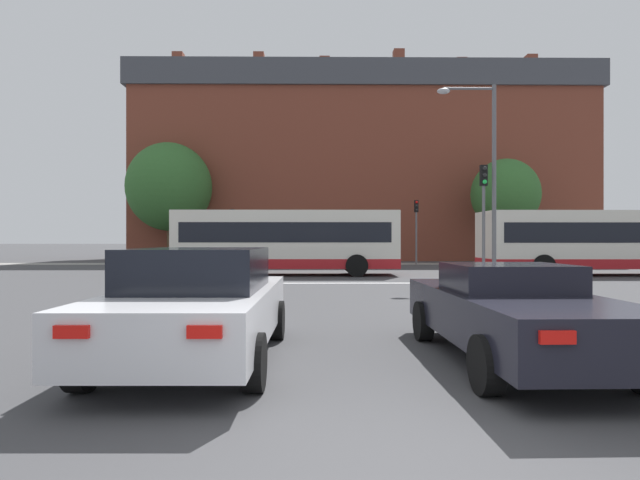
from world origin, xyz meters
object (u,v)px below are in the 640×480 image
object	(u,v)px
traffic_light_near_right	(484,204)
pedestrian_walking_east	(321,250)
street_lamp_junction	(484,162)
pedestrian_waiting	(196,249)
car_roadster_right	(511,311)
bus_crossing_lead	(287,241)
bus_crossing_trailing	(609,241)
car_saloon_left	(200,304)
traffic_light_far_right	(416,221)
traffic_light_far_left	(232,227)

from	to	relation	value
traffic_light_near_right	pedestrian_walking_east	bearing A→B (deg)	111.31
street_lamp_junction	pedestrian_waiting	bearing A→B (deg)	135.35
car_roadster_right	street_lamp_junction	xyz separation A→B (m)	(3.85, 12.35, 3.96)
bus_crossing_lead	bus_crossing_trailing	xyz separation A→B (m)	(15.05, -0.22, -0.01)
car_saloon_left	traffic_light_near_right	size ratio (longest dim) A/B	1.02
car_saloon_left	pedestrian_walking_east	size ratio (longest dim) A/B	2.97
traffic_light_far_right	traffic_light_near_right	world-z (taller)	traffic_light_near_right
bus_crossing_trailing	pedestrian_walking_east	xyz separation A→B (m)	(-13.33, 11.74, -0.69)
pedestrian_waiting	car_roadster_right	bearing A→B (deg)	13.79
traffic_light_far_right	pedestrian_walking_east	xyz separation A→B (m)	(-6.37, 1.63, -1.98)
traffic_light_far_right	traffic_light_far_left	bearing A→B (deg)	178.49
car_roadster_right	street_lamp_junction	distance (m)	13.53
car_saloon_left	street_lamp_junction	world-z (taller)	street_lamp_junction
street_lamp_junction	car_roadster_right	bearing A→B (deg)	-107.32
traffic_light_far_left	street_lamp_junction	distance (m)	18.94
bus_crossing_trailing	traffic_light_far_right	size ratio (longest dim) A/B	2.74
bus_crossing_trailing	pedestrian_walking_east	world-z (taller)	bus_crossing_trailing
street_lamp_junction	pedestrian_walking_east	size ratio (longest dim) A/B	4.87
bus_crossing_lead	traffic_light_far_right	distance (m)	12.84
traffic_light_near_right	street_lamp_junction	xyz separation A→B (m)	(0.00, -0.06, 1.61)
car_roadster_right	bus_crossing_lead	size ratio (longest dim) A/B	0.46
street_lamp_junction	traffic_light_far_right	bearing A→B (deg)	88.95
traffic_light_far_right	traffic_light_near_right	bearing A→B (deg)	-91.06
traffic_light_far_left	bus_crossing_trailing	bearing A→B (deg)	-28.41
bus_crossing_trailing	pedestrian_walking_east	distance (m)	17.78
pedestrian_walking_east	street_lamp_junction	bearing A→B (deg)	68.24
traffic_light_far_left	traffic_light_near_right	size ratio (longest dim) A/B	0.82
bus_crossing_lead	street_lamp_junction	distance (m)	9.40
bus_crossing_lead	traffic_light_near_right	bearing A→B (deg)	62.04
traffic_light_near_right	pedestrian_walking_east	distance (m)	16.96
traffic_light_far_left	traffic_light_far_right	size ratio (longest dim) A/B	0.86
traffic_light_far_right	bus_crossing_lead	bearing A→B (deg)	-129.28
pedestrian_waiting	bus_crossing_trailing	bearing A→B (deg)	56.60
traffic_light_far_left	car_roadster_right	bearing A→B (deg)	-72.92
bus_crossing_trailing	traffic_light_near_right	xyz separation A→B (m)	(-7.22, -3.93, 1.43)
car_saloon_left	car_roadster_right	distance (m)	4.24
street_lamp_junction	bus_crossing_lead	bearing A→B (deg)	151.67
street_lamp_junction	pedestrian_walking_east	distance (m)	17.29
traffic_light_far_left	traffic_light_near_right	distance (m)	18.78
car_roadster_right	bus_crossing_trailing	distance (m)	19.76
traffic_light_near_right	bus_crossing_trailing	bearing A→B (deg)	28.58
traffic_light_near_right	pedestrian_walking_east	size ratio (longest dim) A/B	2.90
traffic_light_far_right	traffic_light_near_right	distance (m)	14.05
bus_crossing_lead	traffic_light_far_right	world-z (taller)	traffic_light_far_right
pedestrian_walking_east	traffic_light_far_left	bearing A→B (deg)	-30.65
bus_crossing_lead	traffic_light_far_left	bearing A→B (deg)	-157.42
traffic_light_far_left	street_lamp_junction	bearing A→B (deg)	-50.08
car_saloon_left	traffic_light_far_right	xyz separation A→B (m)	(8.34, 26.36, 2.11)
traffic_light_far_right	pedestrian_waiting	world-z (taller)	traffic_light_far_right
car_saloon_left	pedestrian_waiting	xyz separation A→B (m)	(-6.41, 26.57, 0.26)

